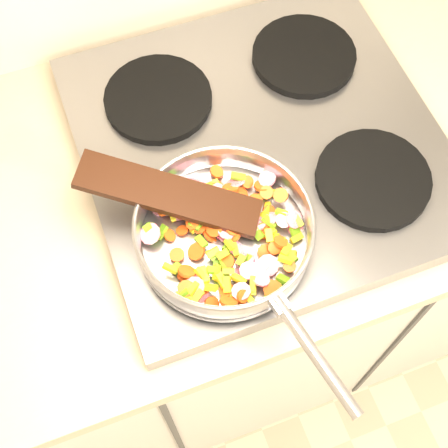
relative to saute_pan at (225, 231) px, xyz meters
name	(u,v)px	position (x,y,z in m)	size (l,w,h in m)	color
cooktop	(261,147)	(0.13, 0.16, -0.07)	(0.60, 0.60, 0.04)	#939399
grate_fl	(213,233)	(-0.01, 0.02, -0.04)	(0.19, 0.19, 0.02)	black
grate_fr	(373,179)	(0.27, 0.02, -0.04)	(0.19, 0.19, 0.02)	black
grate_bl	(158,99)	(-0.01, 0.30, -0.04)	(0.19, 0.19, 0.02)	black
grate_br	(304,56)	(0.27, 0.30, -0.04)	(0.19, 0.19, 0.02)	black
saute_pan	(225,231)	(0.00, 0.00, 0.00)	(0.31, 0.48, 0.06)	#9E9EA5
vegetable_heap	(230,234)	(0.01, 0.00, -0.01)	(0.25, 0.25, 0.05)	yellow
wooden_spatula	(169,194)	(-0.06, 0.08, 0.02)	(0.28, 0.06, 0.01)	black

